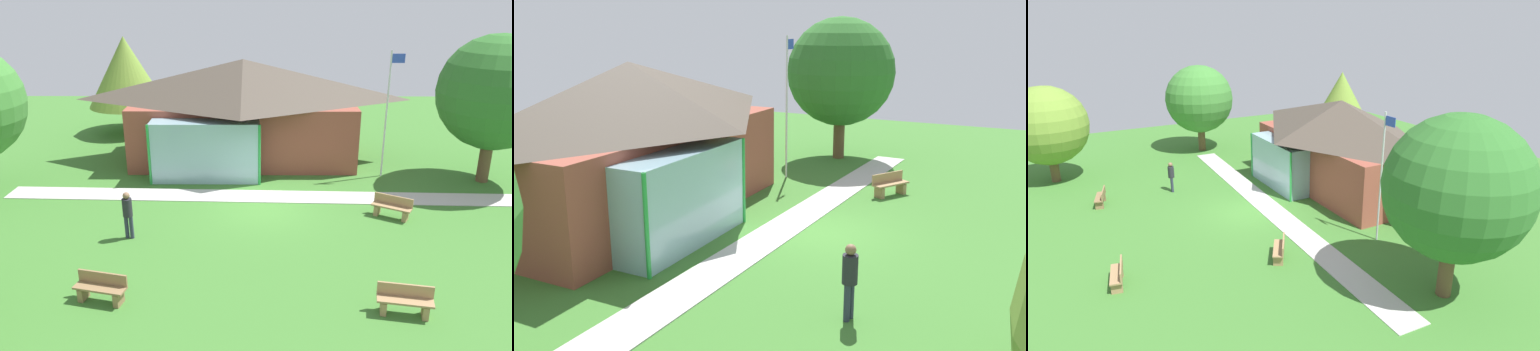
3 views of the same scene
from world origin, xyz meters
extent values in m
plane|color=#3D752D|center=(0.00, 0.00, 0.00)|extent=(44.00, 44.00, 0.00)
cube|color=brown|center=(-1.04, 6.22, 1.53)|extent=(10.83, 5.07, 3.07)
pyramid|color=#4C4238|center=(-1.04, 6.22, 4.07)|extent=(11.83, 6.07, 1.99)
cube|color=#8CB2BF|center=(-2.66, 3.09, 1.38)|extent=(4.88, 1.20, 2.76)
cylinder|color=green|center=(-5.10, 2.49, 1.38)|extent=(0.12, 0.12, 2.76)
cylinder|color=green|center=(-0.22, 2.49, 1.38)|extent=(0.12, 0.12, 2.76)
cube|color=#BCB7B2|center=(0.00, 1.08, 0.01)|extent=(21.99, 2.06, 0.03)
cylinder|color=silver|center=(5.50, 3.66, 2.89)|extent=(0.08, 0.08, 5.79)
cube|color=blue|center=(5.80, 3.66, 5.44)|extent=(0.60, 0.02, 0.40)
cube|color=olive|center=(-4.70, -6.58, 0.45)|extent=(1.56, 0.78, 0.06)
cube|color=olive|center=(-4.16, -6.71, 0.20)|extent=(0.25, 0.43, 0.39)
cube|color=olive|center=(-5.23, -6.45, 0.20)|extent=(0.25, 0.43, 0.39)
cube|color=olive|center=(-4.65, -6.39, 0.66)|extent=(1.47, 0.41, 0.36)
cube|color=#9E7A51|center=(3.70, -7.14, 0.45)|extent=(1.56, 0.71, 0.06)
cube|color=#9E7A51|center=(4.24, -7.24, 0.20)|extent=(0.23, 0.42, 0.39)
cube|color=#9E7A51|center=(3.16, -7.03, 0.20)|extent=(0.23, 0.42, 0.39)
cube|color=#9E7A51|center=(3.73, -6.95, 0.66)|extent=(1.48, 0.34, 0.36)
cube|color=#9E7A51|center=(4.84, -0.95, 0.45)|extent=(1.52, 1.14, 0.06)
cube|color=#9E7A51|center=(5.32, -1.23, 0.20)|extent=(0.34, 0.43, 0.39)
cube|color=#9E7A51|center=(4.37, -0.67, 0.20)|extent=(0.34, 0.43, 0.39)
cube|color=#9E7A51|center=(4.94, -0.79, 0.66)|extent=(1.32, 0.82, 0.36)
cylinder|color=#2D3347|center=(-4.91, -2.68, 0.42)|extent=(0.14, 0.14, 0.85)
cylinder|color=#2D3347|center=(-4.73, -2.71, 0.42)|extent=(0.14, 0.14, 0.85)
cylinder|color=#26262D|center=(-4.82, -2.69, 1.18)|extent=(0.34, 0.34, 0.65)
sphere|color=#846047|center=(-4.82, -2.69, 1.62)|extent=(0.24, 0.24, 0.24)
cylinder|color=brown|center=(9.96, 3.00, 1.11)|extent=(0.53, 0.53, 2.21)
sphere|color=#2D6B28|center=(9.96, 3.00, 4.08)|extent=(4.98, 4.98, 4.98)
cylinder|color=brown|center=(-8.11, 11.32, 0.81)|extent=(0.51, 0.51, 1.61)
cone|color=olive|center=(-8.11, 11.32, 3.65)|extent=(4.53, 4.53, 4.08)
camera|label=1|loc=(-0.25, -18.75, 8.38)|focal=35.61mm
camera|label=2|loc=(-15.81, -6.33, 6.24)|focal=40.80mm
camera|label=3|loc=(19.39, -8.70, 9.34)|focal=31.64mm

